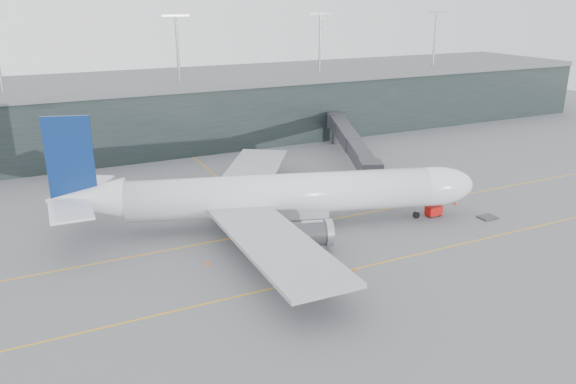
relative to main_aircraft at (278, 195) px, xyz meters
name	(u,v)px	position (x,y,z in m)	size (l,w,h in m)	color
ground	(239,225)	(-5.22, 2.93, -5.00)	(320.00, 320.00, 0.00)	slate
taxiline_a	(249,235)	(-5.22, -1.07, -4.99)	(160.00, 0.25, 0.02)	orange
taxiline_b	(298,282)	(-5.22, -17.07, -4.99)	(160.00, 0.25, 0.02)	orange
taxiline_lead_main	(225,184)	(-0.22, 22.93, -4.99)	(0.25, 60.00, 0.02)	orange
terminal	(149,111)	(-5.22, 60.93, 2.62)	(240.00, 36.00, 29.00)	black
main_aircraft	(278,195)	(0.00, 0.00, 0.00)	(62.28, 57.29, 17.82)	white
jet_bridge	(335,137)	(25.54, 26.84, 0.42)	(21.30, 45.21, 7.24)	#2E2E33
gse_cart	(434,210)	(23.99, -6.75, -4.08)	(2.47, 1.60, 1.66)	#BA100D
baggage_dolly	(488,217)	(31.01, -11.28, -4.84)	(2.67, 2.14, 0.27)	#353539
uld_a	(196,202)	(-8.63, 13.61, -4.15)	(2.08, 1.82, 1.62)	#3C3C41
uld_b	(193,199)	(-8.82, 14.95, -4.04)	(2.08, 1.69, 1.83)	#3C3C41
uld_c	(208,200)	(-6.63, 13.35, -4.11)	(2.25, 2.03, 1.68)	#3C3C41
cone_nose	(455,202)	(30.62, -4.29, -4.61)	(0.49, 0.49, 0.77)	red
cone_wing_stbd	(354,270)	(2.28, -17.78, -4.69)	(0.39, 0.39, 0.62)	#D15A0B
cone_wing_port	(249,193)	(1.40, 15.41, -4.63)	(0.46, 0.46, 0.73)	orange
cone_tail	(207,262)	(-13.65, -7.70, -4.66)	(0.43, 0.43, 0.68)	#E9580C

